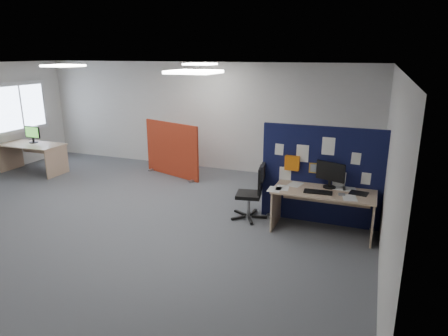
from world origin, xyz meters
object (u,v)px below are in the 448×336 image
(main_desk, at_px, (324,200))
(monitor_main, at_px, (330,174))
(monitor_second, at_px, (33,134))
(office_chair, at_px, (254,189))
(second_desk, at_px, (34,151))
(red_divider, at_px, (172,150))
(navy_divider, at_px, (321,176))

(main_desk, bearing_deg, monitor_main, 70.38)
(monitor_second, xyz_separation_m, office_chair, (6.11, -0.96, -0.39))
(monitor_main, bearing_deg, second_desk, -166.26)
(monitor_main, bearing_deg, office_chair, -157.21)
(red_divider, bearing_deg, main_desk, -7.46)
(main_desk, bearing_deg, monitor_second, 171.76)
(main_desk, height_order, red_divider, red_divider)
(monitor_second, bearing_deg, monitor_main, -4.75)
(main_desk, xyz_separation_m, office_chair, (-1.23, 0.10, 0.02))
(navy_divider, distance_m, monitor_main, 0.28)
(monitor_main, xyz_separation_m, red_divider, (-3.94, 1.77, -0.33))
(monitor_main, distance_m, office_chair, 1.35)
(navy_divider, relative_size, main_desk, 1.27)
(monitor_second, bearing_deg, office_chair, -6.79)
(monitor_main, relative_size, red_divider, 0.29)
(navy_divider, xyz_separation_m, second_desk, (-7.15, 0.60, -0.32))
(red_divider, bearing_deg, monitor_second, -146.77)
(navy_divider, height_order, main_desk, navy_divider)
(main_desk, relative_size, office_chair, 1.63)
(monitor_main, distance_m, red_divider, 4.33)
(monitor_main, height_order, second_desk, monitor_main)
(navy_divider, bearing_deg, monitor_main, -47.14)
(monitor_main, xyz_separation_m, office_chair, (-1.29, -0.07, -0.40))
(monitor_second, relative_size, office_chair, 0.46)
(red_divider, bearing_deg, navy_divider, -3.70)
(navy_divider, xyz_separation_m, red_divider, (-3.77, 1.58, -0.22))
(main_desk, xyz_separation_m, monitor_second, (-7.33, 1.06, 0.41))
(navy_divider, bearing_deg, second_desk, 175.21)
(monitor_main, xyz_separation_m, monitor_second, (-7.39, 0.89, -0.01))
(main_desk, relative_size, monitor_second, 3.56)
(navy_divider, xyz_separation_m, monitor_main, (0.17, -0.19, 0.11))
(main_desk, height_order, second_desk, same)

